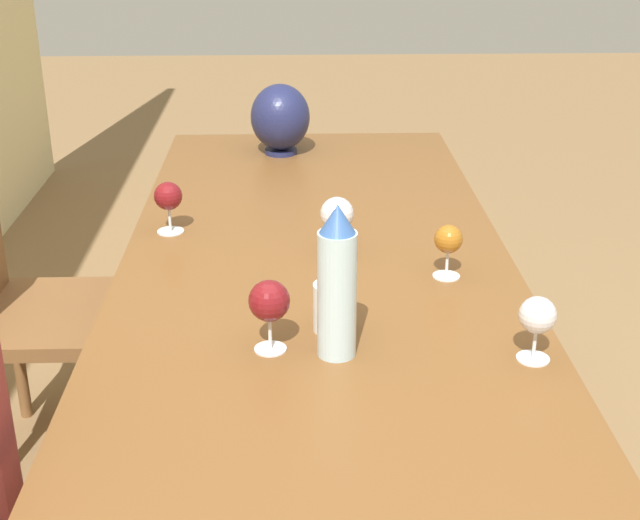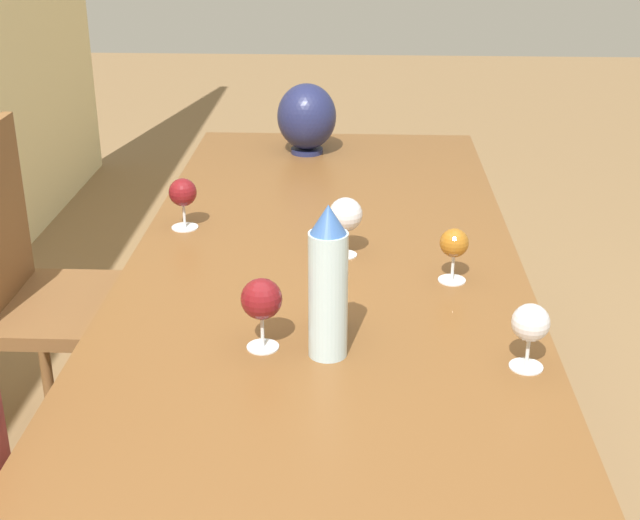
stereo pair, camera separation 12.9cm
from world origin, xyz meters
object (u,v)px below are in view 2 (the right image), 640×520
at_px(wine_glass_5, 183,194).
at_px(chair_far, 48,286).
at_px(water_tumbler, 327,307).
at_px(vase, 307,117).
at_px(wine_glass_2, 261,300).
at_px(wine_glass_7, 530,323).
at_px(water_bottle, 328,284).
at_px(wine_glass_1, 346,215).
at_px(wine_glass_6, 454,245).

relative_size(wine_glass_5, chair_far, 0.14).
relative_size(water_tumbler, vase, 0.44).
relative_size(wine_glass_2, wine_glass_7, 1.12).
distance_m(water_tumbler, wine_glass_7, 0.39).
height_order(water_tumbler, wine_glass_2, wine_glass_2).
distance_m(water_bottle, vase, 1.32).
relative_size(wine_glass_1, wine_glass_6, 1.16).
relative_size(water_bottle, wine_glass_5, 2.28).
bearing_deg(water_bottle, water_tumbler, 2.67).
relative_size(wine_glass_1, wine_glass_5, 1.09).
xyz_separation_m(vase, chair_far, (-0.56, 0.69, -0.34)).
xyz_separation_m(water_tumbler, wine_glass_7, (-0.13, -0.37, 0.04)).
bearing_deg(water_bottle, wine_glass_5, 31.55).
distance_m(wine_glass_5, wine_glass_6, 0.71).
xyz_separation_m(wine_glass_1, wine_glass_5, (0.16, 0.41, -0.01)).
distance_m(water_bottle, water_tumbler, 0.14).
bearing_deg(wine_glass_2, water_tumbler, -57.02).
bearing_deg(wine_glass_1, vase, 9.49).
height_order(wine_glass_2, wine_glass_5, wine_glass_2).
bearing_deg(wine_glass_2, water_bottle, -98.81).
relative_size(wine_glass_1, wine_glass_2, 1.00).
bearing_deg(wine_glass_7, wine_glass_1, 34.20).
xyz_separation_m(wine_glass_1, wine_glass_7, (-0.50, -0.34, -0.01)).
bearing_deg(wine_glass_5, chair_far, 74.95).
xyz_separation_m(water_tumbler, wine_glass_1, (0.38, -0.03, 0.05)).
relative_size(water_bottle, chair_far, 0.31).
bearing_deg(wine_glass_1, wine_glass_5, 68.84).
bearing_deg(wine_glass_2, wine_glass_1, -18.08).
bearing_deg(vase, wine_glass_1, -170.51).
xyz_separation_m(wine_glass_5, chair_far, (0.11, 0.42, -0.32)).
bearing_deg(water_bottle, vase, 5.08).
height_order(wine_glass_5, wine_glass_6, wine_glass_5).
bearing_deg(wine_glass_2, wine_glass_6, -50.36).
bearing_deg(wine_glass_6, water_tumbler, 132.27).
xyz_separation_m(water_bottle, wine_glass_5, (0.63, 0.39, -0.05)).
height_order(wine_glass_1, wine_glass_5, wine_glass_1).
bearing_deg(water_tumbler, water_bottle, -177.33).
height_order(water_tumbler, vase, vase).
bearing_deg(wine_glass_6, wine_glass_7, -164.61).
distance_m(water_tumbler, wine_glass_6, 0.36).
bearing_deg(vase, water_bottle, -174.92).
bearing_deg(wine_glass_6, water_bottle, 142.32).
relative_size(wine_glass_5, wine_glass_7, 1.03).
xyz_separation_m(water_bottle, wine_glass_6, (0.34, -0.26, -0.06)).
bearing_deg(wine_glass_1, water_tumbler, 175.74).
relative_size(water_bottle, wine_glass_6, 2.43).
bearing_deg(wine_glass_1, wine_glass_2, 161.92).
bearing_deg(water_bottle, wine_glass_1, -2.84).
height_order(wine_glass_2, wine_glass_6, wine_glass_2).
height_order(vase, wine_glass_2, vase).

